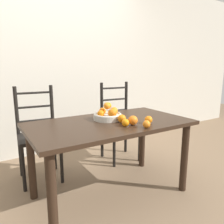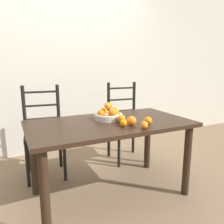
{
  "view_description": "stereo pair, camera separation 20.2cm",
  "coord_description": "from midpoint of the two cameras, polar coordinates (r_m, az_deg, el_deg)",
  "views": [
    {
      "loc": [
        -1.01,
        -1.68,
        1.24
      ],
      "look_at": [
        0.02,
        0.01,
        0.83
      ],
      "focal_mm": 35.0,
      "sensor_mm": 36.0,
      "label": 1
    },
    {
      "loc": [
        -0.84,
        -1.77,
        1.24
      ],
      "look_at": [
        0.02,
        0.01,
        0.83
      ],
      "focal_mm": 35.0,
      "sensor_mm": 36.0,
      "label": 2
    }
  ],
  "objects": [
    {
      "name": "dining_table",
      "position": [
        2.05,
        2.33,
        -5.52
      ],
      "size": [
        1.49,
        0.81,
        0.74
      ],
      "color": "black",
      "rests_on": "ground_plane"
    },
    {
      "name": "orange_loose_3",
      "position": [
        1.82,
        11.57,
        -3.39
      ],
      "size": [
        0.06,
        0.06,
        0.06
      ],
      "color": "orange",
      "rests_on": "dining_table"
    },
    {
      "name": "orange_loose_2",
      "position": [
        1.9,
        8.17,
        -2.33
      ],
      "size": [
        0.08,
        0.08,
        0.08
      ],
      "color": "orange",
      "rests_on": "dining_table"
    },
    {
      "name": "orange_loose_1",
      "position": [
        1.86,
        6.11,
        -2.93
      ],
      "size": [
        0.06,
        0.06,
        0.06
      ],
      "color": "orange",
      "rests_on": "dining_table"
    },
    {
      "name": "chair_left",
      "position": [
        2.57,
        -15.26,
        -5.64
      ],
      "size": [
        0.46,
        0.44,
        1.03
      ],
      "rotation": [
        0.0,
        0.0,
        -0.09
      ],
      "color": "black",
      "rests_on": "ground_plane"
    },
    {
      "name": "wall_back",
      "position": [
        3.29,
        -9.69,
        12.71
      ],
      "size": [
        8.0,
        0.06,
        2.6
      ],
      "color": "beige",
      "rests_on": "ground_plane"
    },
    {
      "name": "orange_loose_0",
      "position": [
        1.98,
        5.36,
        -1.83
      ],
      "size": [
        0.08,
        0.08,
        0.08
      ],
      "color": "orange",
      "rests_on": "dining_table"
    },
    {
      "name": "chair_right",
      "position": [
        2.94,
        5.52,
        -3.08
      ],
      "size": [
        0.45,
        0.43,
        1.03
      ],
      "rotation": [
        0.0,
        0.0,
        -0.08
      ],
      "color": "black",
      "rests_on": "ground_plane"
    },
    {
      "name": "orange_loose_4",
      "position": [
        1.96,
        12.32,
        -2.26
      ],
      "size": [
        0.07,
        0.07,
        0.07
      ],
      "color": "orange",
      "rests_on": "dining_table"
    },
    {
      "name": "ground_plane",
      "position": [
        2.32,
        2.19,
        -20.53
      ],
      "size": [
        12.0,
        12.0,
        0.0
      ],
      "primitive_type": "plane",
      "color": "#7F664C"
    },
    {
      "name": "fruit_bowl",
      "position": [
        2.09,
        1.83,
        -0.66
      ],
      "size": [
        0.27,
        0.27,
        0.17
      ],
      "color": "beige",
      "rests_on": "dining_table"
    }
  ]
}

